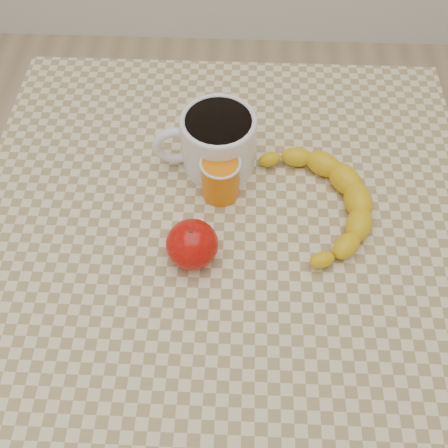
{
  "coord_description": "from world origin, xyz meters",
  "views": [
    {
      "loc": [
        0.02,
        -0.41,
        1.4
      ],
      "look_at": [
        0.0,
        0.0,
        0.77
      ],
      "focal_mm": 40.0,
      "sensor_mm": 36.0,
      "label": 1
    }
  ],
  "objects_px": {
    "table": "(224,259)",
    "coffee_mug": "(216,140)",
    "orange_juice_glass": "(220,177)",
    "apple": "(192,244)",
    "banana": "(321,201)"
  },
  "relations": [
    {
      "from": "orange_juice_glass",
      "to": "banana",
      "type": "distance_m",
      "value": 0.16
    },
    {
      "from": "coffee_mug",
      "to": "apple",
      "type": "height_order",
      "value": "coffee_mug"
    },
    {
      "from": "table",
      "to": "coffee_mug",
      "type": "height_order",
      "value": "coffee_mug"
    },
    {
      "from": "coffee_mug",
      "to": "table",
      "type": "bearing_deg",
      "value": -82.59
    },
    {
      "from": "table",
      "to": "banana",
      "type": "distance_m",
      "value": 0.19
    },
    {
      "from": "table",
      "to": "orange_juice_glass",
      "type": "bearing_deg",
      "value": 96.55
    },
    {
      "from": "table",
      "to": "orange_juice_glass",
      "type": "xyz_separation_m",
      "value": [
        -0.01,
        0.07,
        0.12
      ]
    },
    {
      "from": "table",
      "to": "apple",
      "type": "height_order",
      "value": "apple"
    },
    {
      "from": "table",
      "to": "coffee_mug",
      "type": "relative_size",
      "value": 4.6
    },
    {
      "from": "coffee_mug",
      "to": "banana",
      "type": "bearing_deg",
      "value": -27.97
    },
    {
      "from": "orange_juice_glass",
      "to": "apple",
      "type": "bearing_deg",
      "value": -106.21
    },
    {
      "from": "coffee_mug",
      "to": "banana",
      "type": "height_order",
      "value": "coffee_mug"
    },
    {
      "from": "coffee_mug",
      "to": "apple",
      "type": "relative_size",
      "value": 2.0
    },
    {
      "from": "banana",
      "to": "orange_juice_glass",
      "type": "bearing_deg",
      "value": 159.24
    },
    {
      "from": "apple",
      "to": "banana",
      "type": "bearing_deg",
      "value": 26.34
    }
  ]
}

